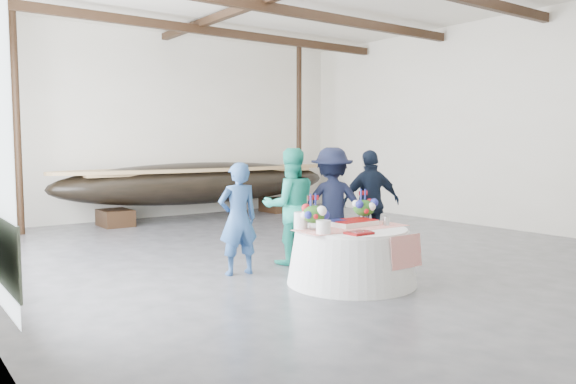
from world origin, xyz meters
TOP-DOWN VIEW (x-y plane):
  - floor at (0.00, 0.00)m, footprint 10.00×12.00m
  - wall_back at (0.00, 6.00)m, footprint 10.00×0.02m
  - wall_right at (5.00, 0.00)m, footprint 0.02×12.00m
  - pavilion_structure at (0.00, 0.86)m, footprint 9.80×11.76m
  - longboat_display at (0.58, 5.10)m, footprint 7.25×1.45m
  - banquet_table at (-0.84, -1.71)m, footprint 1.68×1.68m
  - tabletop_items at (-0.89, -1.54)m, footprint 1.58×0.98m
  - guest_woman_blue at (-1.78, -0.42)m, footprint 0.62×0.45m
  - guest_woman_teal at (-0.77, -0.28)m, footprint 1.02×0.91m
  - guest_man_left at (-0.10, -0.46)m, footprint 1.31×1.12m
  - guest_man_right at (0.65, -0.55)m, footprint 1.09×0.72m

SIDE VIEW (x-z plane):
  - floor at x=0.00m, z-range -0.01..0.01m
  - banquet_table at x=-0.84m, z-range 0.00..0.72m
  - guest_woman_blue at x=-1.78m, z-range 0.00..1.56m
  - guest_man_right at x=0.65m, z-range 0.00..1.71m
  - longboat_display at x=0.58m, z-range 0.19..1.55m
  - guest_woman_teal at x=-0.77m, z-range 0.00..1.75m
  - tabletop_items at x=-0.89m, z-range 0.67..1.07m
  - guest_man_left at x=-0.10m, z-range 0.00..1.76m
  - wall_back at x=0.00m, z-range 0.00..4.50m
  - wall_right at x=5.00m, z-range 0.00..4.50m
  - pavilion_structure at x=0.00m, z-range 1.75..6.25m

